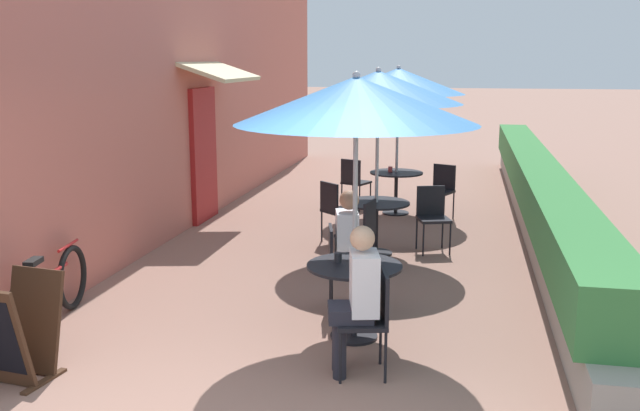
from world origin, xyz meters
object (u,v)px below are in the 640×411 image
cafe_chair_mid_back (335,207)px  bicycle_leaning (50,292)px  cafe_chair_mid_right (432,213)px  cafe_chair_far_right (441,187)px  patio_umbrella_mid (378,87)px  patio_table_far (396,182)px  cafe_chair_near_left (371,314)px  seated_patron_near_left (357,294)px  patio_table_near (354,282)px  cafe_chair_far_left (354,179)px  coffee_cup_near (338,257)px  cafe_chair_near_right (341,261)px  patio_umbrella_near (356,101)px  patio_table_mid (376,214)px  patio_umbrella_far (398,81)px  coffee_cup_far (390,169)px  menu_board (17,330)px  seated_patron_near_right (352,244)px  cafe_chair_mid_left (361,229)px

cafe_chair_mid_back → bicycle_leaning: (-2.11, -3.69, -0.17)m
cafe_chair_mid_right → cafe_chair_far_right: (0.05, 2.02, 0.00)m
patio_umbrella_mid → patio_table_far: bearing=89.6°
cafe_chair_mid_right → cafe_chair_near_left: bearing=67.6°
seated_patron_near_left → patio_table_near: bearing=-2.6°
cafe_chair_far_left → coffee_cup_near: bearing=-59.5°
seated_patron_near_left → cafe_chair_near_right: (-0.39, 1.51, -0.17)m
patio_umbrella_near → patio_table_mid: patio_umbrella_near is taller
patio_umbrella_far → bicycle_leaning: 6.68m
cafe_chair_mid_back → patio_umbrella_far: size_ratio=0.36×
patio_table_mid → cafe_chair_mid_back: bearing=143.6°
patio_table_far → coffee_cup_far: bearing=-173.2°
patio_umbrella_mid → patio_table_far: size_ratio=2.79×
cafe_chair_near_left → patio_umbrella_far: 6.46m
patio_table_near → menu_board: menu_board is taller
patio_table_mid → patio_table_far: same height
cafe_chair_near_left → menu_board: bearing=90.4°
patio_umbrella_near → bicycle_leaning: bearing=-173.8°
patio_table_near → coffee_cup_far: bearing=92.6°
cafe_chair_near_right → seated_patron_near_right: bearing=90.0°
patio_umbrella_near → coffee_cup_far: size_ratio=27.12×
cafe_chair_near_right → patio_table_mid: 2.18m
patio_table_near → menu_board: (-2.51, -1.40, -0.12)m
cafe_chair_near_left → coffee_cup_near: size_ratio=9.67×
bicycle_leaning → cafe_chair_near_left: bearing=-15.5°
patio_umbrella_mid → patio_table_far: 3.05m
seated_patron_near_right → cafe_chair_mid_left: size_ratio=1.44×
patio_table_near → cafe_chair_mid_left: 2.15m
cafe_chair_far_left → patio_umbrella_far: bearing=5.6°
cafe_chair_near_left → patio_umbrella_mid: bearing=-6.6°
seated_patron_near_left → coffee_cup_far: seated_patron_near_left is taller
patio_umbrella_near → menu_board: bearing=-150.9°
coffee_cup_far → bicycle_leaning: size_ratio=0.05×
coffee_cup_near → patio_umbrella_mid: size_ratio=0.04×
cafe_chair_far_left → cafe_chair_near_left: bearing=-56.8°
seated_patron_near_right → bicycle_leaning: 2.98m
cafe_chair_mid_left → bicycle_leaning: (-2.65, -2.45, -0.17)m
cafe_chair_near_left → menu_board: 2.84m
patio_umbrella_far → cafe_chair_mid_right: bearing=-72.8°
cafe_chair_far_right → cafe_chair_near_right: bearing=102.5°
patio_umbrella_mid → bicycle_leaning: patio_umbrella_mid is taller
seated_patron_near_left → cafe_chair_far_left: seated_patron_near_left is taller
bicycle_leaning → cafe_chair_far_left: bearing=63.7°
coffee_cup_far → cafe_chair_mid_left: bearing=-90.1°
cafe_chair_far_left → cafe_chair_far_right: (1.49, -0.47, 0.00)m
cafe_chair_mid_back → patio_table_far: size_ratio=0.99×
patio_table_mid → cafe_chair_near_left: bearing=-83.6°
cafe_chair_near_left → bicycle_leaning: (-3.15, 0.43, -0.17)m
seated_patron_near_left → coffee_cup_near: (-0.30, 0.82, 0.06)m
patio_umbrella_near → patio_table_far: 5.73m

